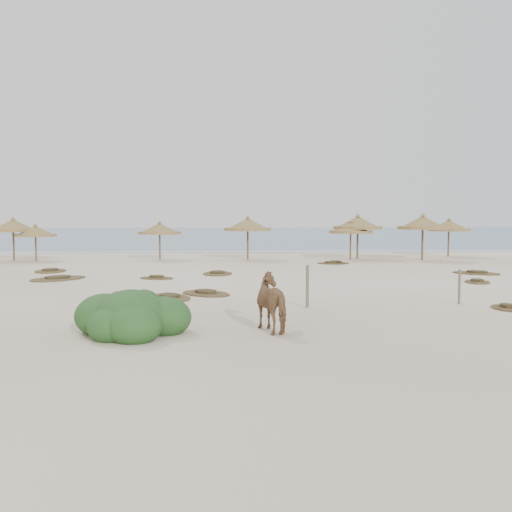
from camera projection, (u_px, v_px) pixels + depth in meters
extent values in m
plane|color=beige|center=(228.00, 297.00, 20.59)|extent=(160.00, 160.00, 0.00)
cube|color=navy|center=(223.00, 234.00, 95.27)|extent=(200.00, 100.00, 0.01)
cube|color=white|center=(224.00, 252.00, 46.47)|extent=(70.00, 0.60, 0.01)
cylinder|color=brown|center=(36.00, 247.00, 36.98)|extent=(0.10, 0.10, 1.82)
cylinder|color=olive|center=(36.00, 235.00, 36.93)|extent=(2.96, 2.96, 0.16)
cone|color=olive|center=(35.00, 231.00, 36.91)|extent=(2.86, 2.86, 0.65)
cone|color=olive|center=(35.00, 225.00, 36.88)|extent=(0.31, 0.31, 0.19)
cylinder|color=brown|center=(14.00, 244.00, 37.40)|extent=(0.12, 0.12, 2.16)
cylinder|color=olive|center=(13.00, 230.00, 37.34)|extent=(3.49, 3.49, 0.19)
cone|color=olive|center=(13.00, 225.00, 37.32)|extent=(3.37, 3.37, 0.77)
cone|color=olive|center=(13.00, 218.00, 37.28)|extent=(0.37, 0.37, 0.23)
cylinder|color=brown|center=(160.00, 245.00, 37.93)|extent=(0.11, 0.11, 1.96)
cylinder|color=olive|center=(160.00, 233.00, 37.87)|extent=(3.60, 3.60, 0.17)
cone|color=olive|center=(160.00, 228.00, 37.85)|extent=(3.48, 3.48, 0.70)
cone|color=olive|center=(160.00, 222.00, 37.82)|extent=(0.34, 0.34, 0.21)
cylinder|color=brown|center=(248.00, 243.00, 38.13)|extent=(0.13, 0.13, 2.22)
cylinder|color=olive|center=(248.00, 229.00, 38.07)|extent=(3.95, 3.95, 0.19)
cone|color=olive|center=(248.00, 224.00, 38.04)|extent=(3.82, 3.82, 0.79)
cone|color=olive|center=(248.00, 217.00, 38.01)|extent=(0.38, 0.38, 0.23)
cylinder|color=brown|center=(357.00, 242.00, 38.77)|extent=(0.13, 0.13, 2.32)
cylinder|color=olive|center=(358.00, 228.00, 38.70)|extent=(4.35, 4.35, 0.20)
cone|color=olive|center=(358.00, 222.00, 38.68)|extent=(4.20, 4.20, 0.83)
cone|color=olive|center=(358.00, 215.00, 38.64)|extent=(0.40, 0.40, 0.24)
cylinder|color=brown|center=(350.00, 244.00, 38.17)|extent=(0.12, 0.12, 2.02)
cylinder|color=olive|center=(351.00, 232.00, 38.11)|extent=(3.16, 3.16, 0.17)
cone|color=olive|center=(351.00, 227.00, 38.09)|extent=(3.06, 3.06, 0.72)
cone|color=olive|center=(351.00, 221.00, 38.06)|extent=(0.35, 0.35, 0.21)
cylinder|color=brown|center=(422.00, 243.00, 37.53)|extent=(0.13, 0.13, 2.34)
cylinder|color=olive|center=(423.00, 228.00, 37.47)|extent=(3.70, 3.70, 0.20)
cone|color=olive|center=(423.00, 222.00, 37.44)|extent=(3.58, 3.58, 0.83)
cone|color=olive|center=(423.00, 215.00, 37.41)|extent=(0.40, 0.40, 0.24)
cylinder|color=brown|center=(448.00, 242.00, 40.97)|extent=(0.12, 0.12, 2.11)
cylinder|color=olive|center=(449.00, 230.00, 40.91)|extent=(3.78, 3.78, 0.18)
cone|color=olive|center=(449.00, 225.00, 40.88)|extent=(3.66, 3.66, 0.75)
cone|color=olive|center=(449.00, 219.00, 40.85)|extent=(0.36, 0.36, 0.22)
imported|color=olive|center=(276.00, 302.00, 14.34)|extent=(1.34, 1.91, 1.47)
cylinder|color=#615849|center=(307.00, 286.00, 18.08)|extent=(0.13, 0.13, 1.35)
cylinder|color=#615849|center=(459.00, 287.00, 18.76)|extent=(0.09, 0.09, 1.15)
ellipsoid|color=#264E21|center=(131.00, 316.00, 13.85)|extent=(1.73, 1.73, 1.29)
ellipsoid|color=#264E21|center=(164.00, 317.00, 14.16)|extent=(1.38, 1.38, 1.04)
ellipsoid|color=#264E21|center=(105.00, 316.00, 14.15)|extent=(1.47, 1.47, 1.10)
ellipsoid|color=#264E21|center=(134.00, 326.00, 13.27)|extent=(1.29, 1.29, 0.97)
ellipsoid|color=#264E21|center=(113.00, 326.00, 13.41)|extent=(1.21, 1.21, 0.91)
ellipsoid|color=#264E21|center=(156.00, 317.00, 14.67)|extent=(1.04, 1.04, 0.78)
ellipsoid|color=#264E21|center=(144.00, 301.00, 14.27)|extent=(0.78, 0.78, 0.58)
ellipsoid|color=#264E21|center=(120.00, 302.00, 13.89)|extent=(0.69, 0.69, 0.52)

